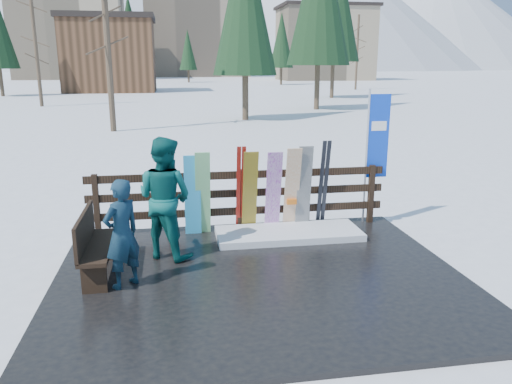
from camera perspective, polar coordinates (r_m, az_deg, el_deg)
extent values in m
plane|color=white|center=(7.55, 0.45, -10.03)|extent=(700.00, 700.00, 0.00)
cube|color=black|center=(7.53, 0.45, -9.76)|extent=(6.00, 5.00, 0.08)
cube|color=black|center=(9.41, -17.76, -1.51)|extent=(0.10, 0.10, 1.15)
cube|color=black|center=(9.30, -9.82, -1.20)|extent=(0.10, 0.10, 1.15)
cube|color=black|center=(9.38, -1.86, -0.86)|extent=(0.10, 0.10, 1.15)
cube|color=black|center=(9.63, 5.83, -0.52)|extent=(0.10, 0.10, 1.15)
cube|color=black|center=(10.05, 13.00, -0.20)|extent=(0.10, 0.10, 1.15)
cube|color=black|center=(9.44, -1.85, -2.18)|extent=(5.60, 0.05, 0.14)
cube|color=black|center=(9.35, -1.87, -0.13)|extent=(5.60, 0.05, 0.14)
cube|color=black|center=(9.26, -1.89, 1.97)|extent=(5.60, 0.05, 0.14)
cube|color=white|center=(9.11, 3.74, -4.75)|extent=(2.61, 1.00, 0.12)
cube|color=black|center=(7.70, -17.53, -5.97)|extent=(0.40, 1.50, 0.06)
cube|color=black|center=(7.23, -18.03, -9.28)|extent=(0.34, 0.06, 0.45)
cube|color=black|center=(8.34, -16.88, -6.00)|extent=(0.34, 0.06, 0.45)
cube|color=black|center=(7.64, -19.02, -4.10)|extent=(0.05, 1.50, 0.50)
cube|color=#34B6F4|center=(9.05, -7.26, -0.40)|extent=(0.29, 0.21, 1.50)
cube|color=white|center=(9.05, -6.09, -0.18)|extent=(0.27, 0.30, 1.55)
cube|color=yellow|center=(9.14, -0.70, 0.02)|extent=(0.27, 0.39, 1.55)
cube|color=silver|center=(9.22, 2.00, 0.07)|extent=(0.28, 0.34, 1.53)
cube|color=black|center=(9.34, 5.49, 0.46)|extent=(0.27, 0.26, 1.61)
cube|color=white|center=(9.28, 4.14, 0.34)|extent=(0.28, 0.36, 1.59)
cube|color=maroon|center=(9.17, -2.03, 0.33)|extent=(0.08, 0.33, 1.63)
cube|color=maroon|center=(9.18, -1.47, 0.35)|extent=(0.08, 0.33, 1.63)
cube|color=black|center=(9.49, 7.44, 0.90)|extent=(0.08, 0.34, 1.70)
cube|color=black|center=(9.51, 7.96, 0.92)|extent=(0.08, 0.34, 1.70)
cylinder|color=silver|center=(9.89, 12.48, 3.91)|extent=(0.04, 0.04, 2.60)
cube|color=blue|center=(9.91, 13.80, 6.20)|extent=(0.42, 0.02, 1.60)
imported|color=#163C46|center=(7.14, -15.08, -4.64)|extent=(0.67, 0.65, 1.55)
imported|color=#0C5350|center=(8.07, -10.39, -0.66)|extent=(1.21, 1.15, 1.96)
cube|color=tan|center=(118.75, -20.44, 16.36)|extent=(22.00, 14.00, 18.00)
cube|color=gray|center=(137.18, -6.80, 17.58)|extent=(26.00, 16.00, 22.00)
cube|color=tan|center=(106.51, 7.86, 16.34)|extent=(18.00, 12.00, 14.00)
cube|color=black|center=(107.03, 8.00, 20.25)|extent=(18.90, 12.60, 0.60)
cube|color=brown|center=(62.15, -16.33, 14.64)|extent=(10.00, 8.00, 8.00)
cube|color=black|center=(62.36, -16.62, 18.58)|extent=(10.50, 8.40, 0.60)
cylinder|color=#382B1E|center=(25.00, -16.77, 18.04)|extent=(0.28, 0.28, 9.93)
cone|color=black|center=(29.14, -1.27, 18.20)|extent=(3.64, 3.64, 10.12)
cone|color=black|center=(36.36, 7.21, 19.01)|extent=(4.41, 4.41, 12.24)
cylinder|color=#382B1E|center=(41.95, -23.87, 14.96)|extent=(0.28, 0.28, 8.81)
cone|color=black|center=(49.31, 8.93, 18.43)|extent=(4.85, 4.85, 13.48)
cylinder|color=#382B1E|center=(65.99, 11.49, 15.34)|extent=(0.28, 0.28, 9.07)
cone|color=black|center=(66.98, -14.17, 15.95)|extent=(3.92, 3.92, 10.89)
cone|color=black|center=(80.65, 2.92, 15.84)|extent=(3.75, 3.75, 10.41)
cone|color=black|center=(91.83, -7.77, 15.00)|extent=(3.11, 3.11, 8.63)
cone|color=white|center=(331.69, 6.97, 20.67)|extent=(200.00, 200.00, 80.00)
cone|color=white|center=(383.75, 19.76, 18.35)|extent=(180.00, 180.00, 70.00)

